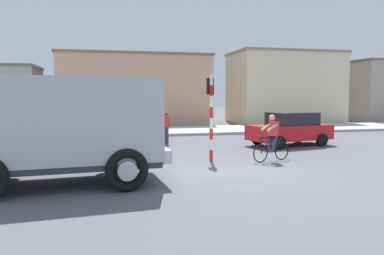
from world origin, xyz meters
name	(u,v)px	position (x,y,z in m)	size (l,w,h in m)	color
ground_plane	(233,171)	(0.00, 0.00, 0.00)	(120.00, 120.00, 0.00)	#56565B
sidewalk_far	(169,131)	(0.00, 12.74, 0.08)	(80.00, 5.00, 0.16)	#ADADA8
truck_foreground	(60,124)	(-5.17, -0.76, 1.67)	(5.61, 3.18, 2.90)	#B2B7BC
cyclist	(272,138)	(1.95, 1.30, 0.86)	(1.65, 0.69, 1.72)	black
traffic_light_pole	(211,105)	(-0.19, 1.97, 2.07)	(0.24, 0.43, 3.20)	red
car_red_near	(290,129)	(4.65, 5.04, 0.82)	(4.26, 2.48, 1.60)	red
pedestrian_near_kerb	(166,127)	(-1.08, 6.86, 0.85)	(0.34, 0.22, 1.62)	#2D334C
building_mid_block	(135,90)	(-1.62, 20.02, 2.84)	(11.99, 6.37, 5.66)	tan
building_corner_right	(284,88)	(11.23, 18.75, 3.05)	(9.18, 5.47, 6.09)	beige
building_set_back	(376,91)	(21.63, 20.09, 2.78)	(7.32, 7.52, 5.55)	#9E9389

